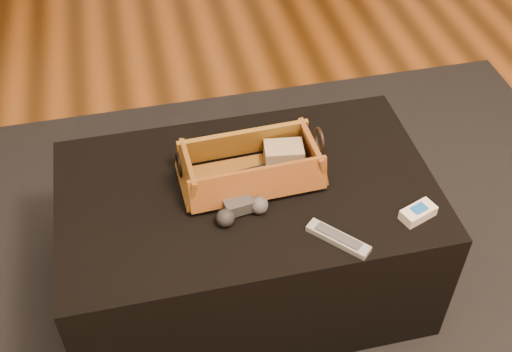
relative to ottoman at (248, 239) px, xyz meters
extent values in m
cube|color=brown|center=(-0.23, -0.08, -0.23)|extent=(5.00, 5.50, 0.01)
cube|color=black|center=(0.00, -0.05, -0.22)|extent=(2.60, 2.00, 0.01)
cube|color=black|center=(0.00, 0.00, 0.00)|extent=(1.00, 0.60, 0.42)
cube|color=black|center=(0.00, 0.02, 0.23)|extent=(0.20, 0.07, 0.02)
cube|color=tan|center=(0.12, 0.06, 0.25)|extent=(0.11, 0.08, 0.06)
cube|color=#AC7126|center=(0.02, 0.03, 0.22)|extent=(0.34, 0.17, 0.01)
cube|color=#AA7726|center=(0.01, 0.11, 0.27)|extent=(0.36, 0.05, 0.10)
cube|color=#A25824|center=(0.02, -0.05, 0.27)|extent=(0.36, 0.05, 0.10)
cube|color=brown|center=(0.19, 0.04, 0.27)|extent=(0.04, 0.18, 0.10)
cube|color=brown|center=(-0.16, 0.02, 0.27)|extent=(0.04, 0.18, 0.10)
torus|color=#342A23|center=(0.20, 0.04, 0.31)|extent=(0.01, 0.07, 0.07)
torus|color=black|center=(-0.17, 0.02, 0.31)|extent=(0.01, 0.07, 0.07)
cube|color=#343437|center=(-0.04, -0.07, 0.23)|extent=(0.08, 0.06, 0.03)
sphere|color=black|center=(-0.08, -0.11, 0.23)|extent=(0.06, 0.06, 0.05)
sphere|color=#414044|center=(0.01, -0.09, 0.23)|extent=(0.06, 0.06, 0.05)
cube|color=#A0A3A8|center=(0.18, -0.23, 0.22)|extent=(0.14, 0.15, 0.02)
cube|color=#3F3F43|center=(0.18, -0.23, 0.23)|extent=(0.10, 0.11, 0.00)
cube|color=white|center=(0.40, -0.19, 0.22)|extent=(0.10, 0.07, 0.03)
cube|color=blue|center=(0.40, -0.19, 0.24)|extent=(0.05, 0.04, 0.01)
camera|label=1|loc=(-0.24, -1.16, 1.42)|focal=45.00mm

